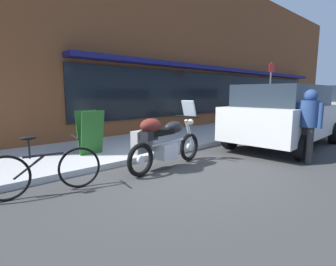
{
  "coord_description": "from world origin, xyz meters",
  "views": [
    {
      "loc": [
        -3.44,
        -3.54,
        1.56
      ],
      "look_at": [
        0.43,
        0.61,
        0.7
      ],
      "focal_mm": 28.08,
      "sensor_mm": 36.0,
      "label": 1
    }
  ],
  "objects_px": {
    "parking_sign_pole": "(270,90)",
    "parked_bicycle": "(44,171)",
    "pedestrian_walking": "(309,117)",
    "parked_minivan": "(286,114)",
    "touring_motorcycle": "(162,140)",
    "sandwich_board_sign": "(90,132)"
  },
  "relations": [
    {
      "from": "parking_sign_pole",
      "to": "parked_bicycle",
      "type": "bearing_deg",
      "value": -174.27
    },
    {
      "from": "parking_sign_pole",
      "to": "pedestrian_walking",
      "type": "bearing_deg",
      "value": -144.72
    },
    {
      "from": "parking_sign_pole",
      "to": "parked_minivan",
      "type": "bearing_deg",
      "value": -145.88
    },
    {
      "from": "parked_minivan",
      "to": "pedestrian_walking",
      "type": "xyz_separation_m",
      "value": [
        -1.53,
        -1.16,
        0.09
      ]
    },
    {
      "from": "touring_motorcycle",
      "to": "parked_minivan",
      "type": "relative_size",
      "value": 0.48
    },
    {
      "from": "touring_motorcycle",
      "to": "parked_minivan",
      "type": "height_order",
      "value": "parked_minivan"
    },
    {
      "from": "touring_motorcycle",
      "to": "parked_minivan",
      "type": "distance_m",
      "value": 4.29
    },
    {
      "from": "pedestrian_walking",
      "to": "sandwich_board_sign",
      "type": "height_order",
      "value": "pedestrian_walking"
    },
    {
      "from": "parked_minivan",
      "to": "pedestrian_walking",
      "type": "relative_size",
      "value": 2.79
    },
    {
      "from": "parked_bicycle",
      "to": "pedestrian_walking",
      "type": "xyz_separation_m",
      "value": [
        4.95,
        -2.08,
        0.66
      ]
    },
    {
      "from": "parked_bicycle",
      "to": "parked_minivan",
      "type": "relative_size",
      "value": 0.37
    },
    {
      "from": "parked_minivan",
      "to": "parked_bicycle",
      "type": "bearing_deg",
      "value": 171.95
    },
    {
      "from": "touring_motorcycle",
      "to": "parked_bicycle",
      "type": "distance_m",
      "value": 2.28
    },
    {
      "from": "touring_motorcycle",
      "to": "sandwich_board_sign",
      "type": "height_order",
      "value": "touring_motorcycle"
    },
    {
      "from": "touring_motorcycle",
      "to": "parking_sign_pole",
      "type": "distance_m",
      "value": 7.1
    },
    {
      "from": "sandwich_board_sign",
      "to": "parking_sign_pole",
      "type": "bearing_deg",
      "value": -4.94
    },
    {
      "from": "touring_motorcycle",
      "to": "pedestrian_walking",
      "type": "distance_m",
      "value": 3.3
    },
    {
      "from": "touring_motorcycle",
      "to": "parked_minivan",
      "type": "xyz_separation_m",
      "value": [
        4.22,
        -0.7,
        0.34
      ]
    },
    {
      "from": "pedestrian_walking",
      "to": "parking_sign_pole",
      "type": "distance_m",
      "value": 5.23
    },
    {
      "from": "touring_motorcycle",
      "to": "pedestrian_walking",
      "type": "relative_size",
      "value": 1.34
    },
    {
      "from": "touring_motorcycle",
      "to": "parking_sign_pole",
      "type": "relative_size",
      "value": 0.83
    },
    {
      "from": "pedestrian_walking",
      "to": "parking_sign_pole",
      "type": "xyz_separation_m",
      "value": [
        4.24,
        3.0,
        0.65
      ]
    }
  ]
}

